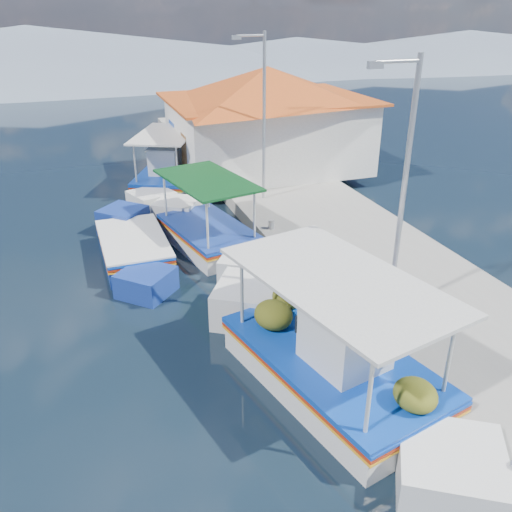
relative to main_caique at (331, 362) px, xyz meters
name	(u,v)px	position (x,y,z in m)	size (l,w,h in m)	color
ground	(232,430)	(-2.39, -0.67, -0.55)	(160.00, 160.00, 0.00)	black
quay	(355,251)	(3.51, 5.33, -0.30)	(5.00, 44.00, 0.50)	gray
bollards	(305,258)	(1.41, 4.58, 0.10)	(0.20, 17.20, 0.30)	#A5A8AD
main_caique	(331,362)	(0.00, 0.00, 0.00)	(3.82, 8.49, 2.87)	white
caique_green_canopy	(209,235)	(-0.65, 7.75, -0.16)	(3.04, 6.81, 2.61)	white
caique_blue_hull	(134,250)	(-3.15, 7.57, -0.24)	(2.01, 6.55, 1.17)	navy
caique_far	(168,176)	(-0.77, 14.41, -0.06)	(4.21, 6.84, 2.64)	white
harbor_building	(267,117)	(3.81, 14.33, 2.22)	(10.49, 10.49, 4.40)	white
lamp_post_near	(401,183)	(2.12, 1.33, 3.30)	(1.21, 0.14, 6.00)	#A5A8AD
lamp_post_far	(262,110)	(2.12, 10.33, 3.30)	(1.21, 0.14, 6.00)	#A5A8AD
mountain_ridge	(142,55)	(4.15, 55.33, 1.49)	(171.40, 96.00, 5.50)	slate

